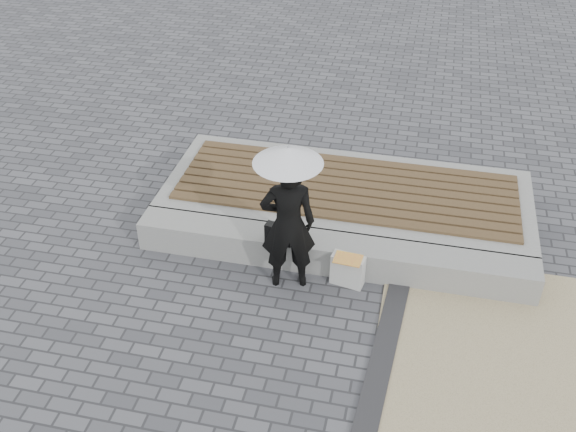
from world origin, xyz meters
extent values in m
plane|color=#525258|center=(0.00, 0.00, 0.00)|extent=(80.00, 80.00, 0.00)
cube|color=#29292B|center=(0.75, -0.50, 0.02)|extent=(0.61, 5.20, 0.04)
cube|color=gray|center=(0.00, 1.60, 0.20)|extent=(5.00, 0.45, 0.40)
cube|color=gray|center=(0.00, 2.80, 0.20)|extent=(5.00, 2.00, 0.40)
imported|color=black|center=(-0.47, 1.18, 0.88)|extent=(0.73, 0.58, 1.77)
cylinder|color=#AAAAAF|center=(-0.47, 1.18, 1.32)|extent=(0.01, 0.01, 0.78)
cone|color=white|center=(-0.47, 1.18, 1.80)|extent=(0.78, 0.78, 0.19)
sphere|color=#AAAAAF|center=(-0.47, 1.18, 1.91)|extent=(0.03, 0.03, 0.03)
cube|color=black|center=(-0.63, 1.44, 0.52)|extent=(0.36, 0.19, 0.25)
cube|color=beige|center=(0.24, 1.31, 0.21)|extent=(0.42, 0.24, 0.42)
cube|color=#D74A38|center=(0.24, 1.26, 0.43)|extent=(0.35, 0.27, 0.01)
camera|label=1|loc=(0.87, -4.79, 5.44)|focal=41.28mm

